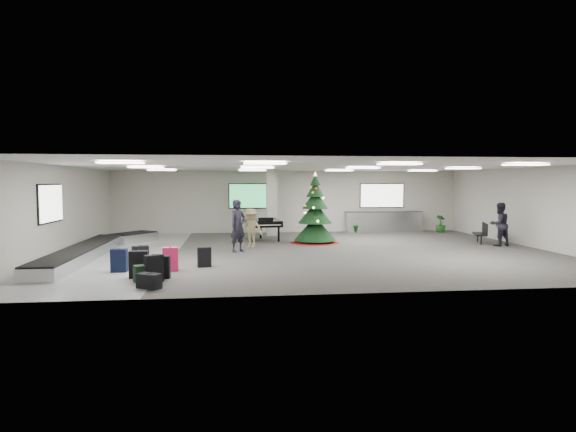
{
  "coord_description": "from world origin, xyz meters",
  "views": [
    {
      "loc": [
        -2.97,
        -17.83,
        2.6
      ],
      "look_at": [
        -0.74,
        1.0,
        1.27
      ],
      "focal_mm": 30.0,
      "sensor_mm": 36.0,
      "label": 1
    }
  ],
  "objects": [
    {
      "name": "traveler_bench",
      "position": [
        7.89,
        0.53,
        0.89
      ],
      "size": [
        0.97,
        0.81,
        1.78
      ],
      "primitive_type": "imported",
      "rotation": [
        0.0,
        0.0,
        3.32
      ],
      "color": "black",
      "rests_on": "ground"
    },
    {
      "name": "traveler_b",
      "position": [
        -2.19,
        1.32,
        0.78
      ],
      "size": [
        1.16,
        0.97,
        1.55
      ],
      "primitive_type": "imported",
      "rotation": [
        0.0,
        0.0,
        -0.47
      ],
      "color": "#8F8258",
      "rests_on": "ground"
    },
    {
      "name": "black_duffel",
      "position": [
        -4.98,
        -5.88,
        0.19
      ],
      "size": [
        0.64,
        0.56,
        0.39
      ],
      "rotation": [
        0.0,
        0.0,
        -0.55
      ],
      "color": "black",
      "rests_on": "ground"
    },
    {
      "name": "suitcase_5",
      "position": [
        -5.48,
        -4.51,
        0.37
      ],
      "size": [
        0.51,
        0.3,
        0.76
      ],
      "rotation": [
        0.0,
        0.0,
        0.06
      ],
      "color": "black",
      "rests_on": "ground"
    },
    {
      "name": "room_envelope",
      "position": [
        -0.38,
        0.67,
        2.33
      ],
      "size": [
        18.02,
        14.02,
        3.21
      ],
      "color": "#B1AEA2",
      "rests_on": "ground"
    },
    {
      "name": "potted_plant_left",
      "position": [
        3.46,
        6.5,
        0.44
      ],
      "size": [
        0.62,
        0.63,
        0.89
      ],
      "primitive_type": "imported",
      "rotation": [
        0.0,
        0.0,
        0.81
      ],
      "color": "#143811",
      "rests_on": "ground"
    },
    {
      "name": "bench",
      "position": [
        7.69,
        1.55,
        0.49
      ],
      "size": [
        0.94,
        1.45,
        0.87
      ],
      "rotation": [
        0.0,
        0.0,
        -0.37
      ],
      "color": "black",
      "rests_on": "ground"
    },
    {
      "name": "ground",
      "position": [
        0.0,
        0.0,
        0.0
      ],
      "size": [
        18.0,
        18.0,
        0.0
      ],
      "primitive_type": "plane",
      "color": "#3A3835",
      "rests_on": "ground"
    },
    {
      "name": "green_duffel",
      "position": [
        -5.16,
        -5.05,
        0.22
      ],
      "size": [
        0.75,
        0.59,
        0.47
      ],
      "rotation": [
        0.0,
        0.0,
        0.44
      ],
      "color": "black",
      "rests_on": "ground"
    },
    {
      "name": "suitcase_8",
      "position": [
        -5.71,
        -3.01,
        0.34
      ],
      "size": [
        0.53,
        0.41,
        0.71
      ],
      "rotation": [
        0.0,
        0.0,
        0.36
      ],
      "color": "black",
      "rests_on": "ground"
    },
    {
      "name": "christmas_tree",
      "position": [
        0.61,
        2.47,
        1.05
      ],
      "size": [
        2.15,
        2.15,
        3.07
      ],
      "color": "maroon",
      "rests_on": "ground"
    },
    {
      "name": "baggage_carousel",
      "position": [
        -7.84,
        -0.08,
        0.21
      ],
      "size": [
        2.28,
        9.71,
        0.43
      ],
      "color": "silver",
      "rests_on": "ground"
    },
    {
      "name": "traveler_a",
      "position": [
        -2.72,
        0.11,
        0.98
      ],
      "size": [
        0.84,
        0.83,
        1.96
      ],
      "primitive_type": "imported",
      "rotation": [
        0.0,
        0.0,
        0.75
      ],
      "color": "black",
      "rests_on": "ground"
    },
    {
      "name": "service_counter",
      "position": [
        5.0,
        6.65,
        0.55
      ],
      "size": [
        4.05,
        0.65,
        1.08
      ],
      "color": "silver",
      "rests_on": "ground"
    },
    {
      "name": "pink_suitcase",
      "position": [
        -4.75,
        -3.55,
        0.35
      ],
      "size": [
        0.47,
        0.29,
        0.72
      ],
      "rotation": [
        0.0,
        0.0,
        0.08
      ],
      "color": "#F62060",
      "rests_on": "ground"
    },
    {
      "name": "grand_piano",
      "position": [
        -1.54,
        3.61,
        0.76
      ],
      "size": [
        1.64,
        2.02,
        1.07
      ],
      "rotation": [
        0.0,
        0.0,
        0.11
      ],
      "color": "black",
      "rests_on": "ground"
    },
    {
      "name": "suitcase_1",
      "position": [
        -4.83,
        -4.63,
        0.31
      ],
      "size": [
        0.41,
        0.24,
        0.63
      ],
      "rotation": [
        0.0,
        0.0,
        -0.08
      ],
      "color": "black",
      "rests_on": "ground"
    },
    {
      "name": "suitcase_3",
      "position": [
        -3.81,
        -2.97,
        0.3
      ],
      "size": [
        0.44,
        0.31,
        0.63
      ],
      "rotation": [
        0.0,
        0.0,
        0.24
      ],
      "color": "black",
      "rests_on": "ground"
    },
    {
      "name": "suitcase_0",
      "position": [
        -4.99,
        -5.07,
        0.35
      ],
      "size": [
        0.52,
        0.43,
        0.73
      ],
      "rotation": [
        0.0,
        0.0,
        0.47
      ],
      "color": "black",
      "rests_on": "ground"
    },
    {
      "name": "potted_plant_right",
      "position": [
        7.87,
        5.99,
        0.46
      ],
      "size": [
        0.7,
        0.7,
        0.91
      ],
      "primitive_type": "imported",
      "rotation": [
        0.0,
        0.0,
        2.12
      ],
      "color": "#143811",
      "rests_on": "ground"
    },
    {
      "name": "navy_suitcase",
      "position": [
        -6.2,
        -3.57,
        0.34
      ],
      "size": [
        0.45,
        0.28,
        0.7
      ],
      "rotation": [
        0.0,
        0.0,
        -0.05
      ],
      "color": "black",
      "rests_on": "ground"
    }
  ]
}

